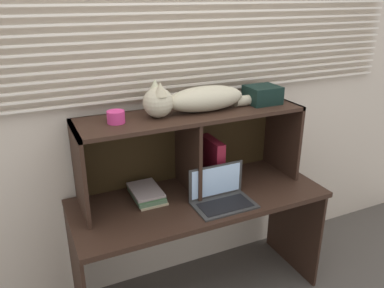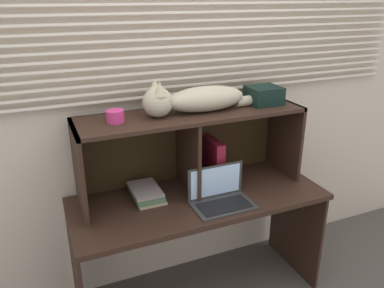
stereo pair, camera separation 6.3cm
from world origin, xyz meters
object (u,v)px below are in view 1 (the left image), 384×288
object	(u,v)px
cat	(195,99)
book_stack	(147,193)
laptop	(221,196)
binder_upright	(212,162)
small_basket	(116,117)
storage_box	(262,95)

from	to	relation	value
cat	book_stack	bearing A→B (deg)	179.92
cat	laptop	world-z (taller)	cat
binder_upright	book_stack	xyz separation A→B (m)	(-0.42, 0.00, -0.12)
book_stack	small_basket	distance (m)	0.50
laptop	cat	bearing A→B (deg)	104.84
book_stack	laptop	bearing A→B (deg)	-31.36
laptop	book_stack	distance (m)	0.42
book_stack	storage_box	distance (m)	0.90
binder_upright	small_basket	size ratio (longest dim) A/B	3.23
laptop	storage_box	bearing A→B (deg)	29.65
book_stack	storage_box	size ratio (longest dim) A/B	1.29
storage_box	binder_upright	bearing A→B (deg)	180.00
binder_upright	storage_box	xyz separation A→B (m)	(0.33, 0.00, 0.38)
cat	book_stack	world-z (taller)	cat
binder_upright	book_stack	world-z (taller)	binder_upright
laptop	small_basket	distance (m)	0.72
laptop	binder_upright	xyz separation A→B (m)	(0.06, 0.22, 0.10)
storage_box	laptop	bearing A→B (deg)	-150.35
cat	book_stack	distance (m)	0.60
cat	binder_upright	bearing A→B (deg)	0.00
cat	laptop	xyz separation A→B (m)	(0.06, -0.22, -0.51)
laptop	storage_box	xyz separation A→B (m)	(0.39, 0.22, 0.48)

